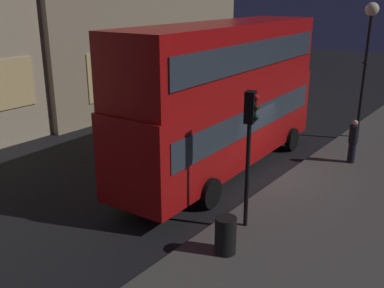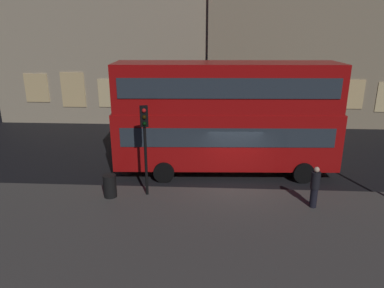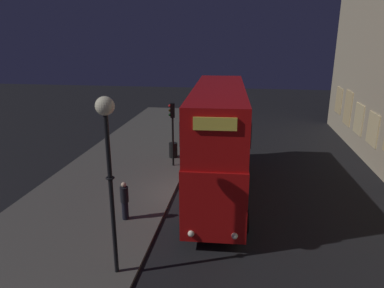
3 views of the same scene
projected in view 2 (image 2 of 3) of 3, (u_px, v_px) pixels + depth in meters
The scene contains 8 objects.
ground_plane at pixel (234, 185), 16.64m from camera, with size 80.00×80.00×0.00m, color black.
sidewalk_slab at pixel (241, 235), 12.52m from camera, with size 44.00×7.33×0.12m, color #4C4944.
building_with_clock at pixel (119, 18), 28.53m from camera, with size 17.32×8.21×15.42m.
building_plain_facade at pixel (311, 16), 26.87m from camera, with size 15.45×7.29×15.59m.
double_decker_bus at pixel (226, 114), 17.15m from camera, with size 10.92×3.11×5.46m.
traffic_light_near_kerb at pixel (145, 132), 14.54m from camera, with size 0.37×0.39×3.89m.
pedestrian at pixel (315, 187), 14.07m from camera, with size 0.36×0.36×1.72m.
litter_bin at pixel (110, 186), 15.07m from camera, with size 0.55×0.55×0.98m, color black.
Camera 2 is at (-1.11, -15.31, 6.98)m, focal length 33.34 mm.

